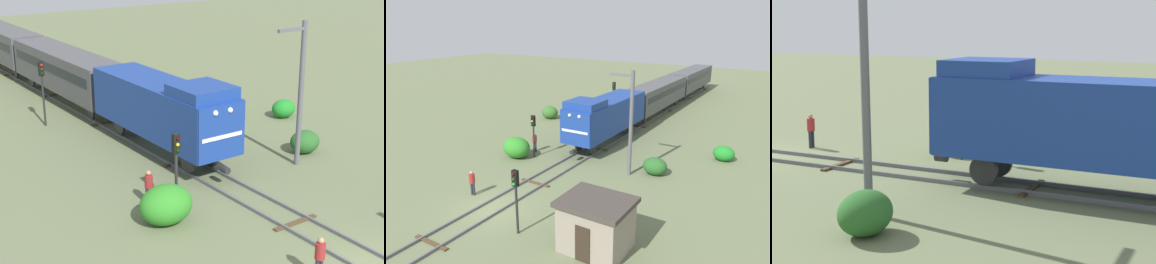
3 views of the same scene
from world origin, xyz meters
TOP-DOWN VIEW (x-y plane):
  - locomotive at (0.00, 14.96)m, footprint 2.90×11.60m
  - traffic_signal_mid at (-3.40, 8.58)m, footprint 0.32×0.34m
  - worker_near_track at (-2.40, 0.78)m, footprint 0.38×0.38m
  - worker_by_signal at (-4.20, 9.68)m, footprint 0.38×0.38m
  - catenary_mast at (4.94, 9.35)m, footprint 1.94×0.28m
  - bush_near at (6.63, 10.38)m, footprint 1.83×1.49m
  - bush_back at (-4.55, 7.67)m, footprint 2.42×1.98m

SIDE VIEW (x-z plane):
  - bush_near at x=6.63m, z-range 0.00..1.33m
  - bush_back at x=-4.55m, z-range 0.00..1.76m
  - worker_near_track at x=-2.40m, z-range 0.15..1.85m
  - worker_by_signal at x=-4.20m, z-range 0.15..1.85m
  - traffic_signal_mid at x=-3.40m, z-range 0.73..4.34m
  - locomotive at x=0.00m, z-range 0.47..5.07m
  - catenary_mast at x=4.94m, z-range 0.25..8.07m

